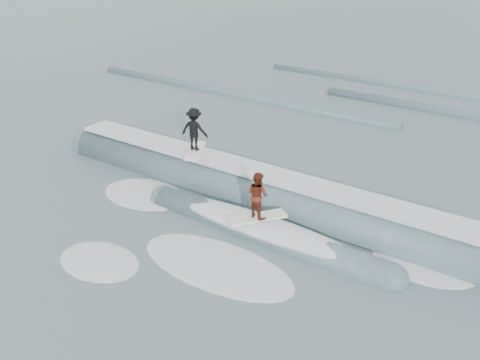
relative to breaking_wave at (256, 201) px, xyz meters
The scene contains 6 objects.
ground 2.72m from the breaking_wave, 95.80° to the right, with size 160.00×160.00×0.00m, color #394E54.
breaking_wave is the anchor object (origin of this frame).
surfer_black 3.83m from the breaking_wave, behind, with size 1.46×2.01×1.84m.
surfer_red 2.61m from the breaking_wave, 55.27° to the right, with size 1.60×1.95×1.70m.
whitewater 3.38m from the breaking_wave, 75.29° to the right, with size 13.34×7.42×0.10m.
far_swells 14.95m from the breaking_wave, 91.64° to the left, with size 37.90×8.65×0.80m.
Camera 1 is at (10.22, -12.31, 9.27)m, focal length 40.00 mm.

